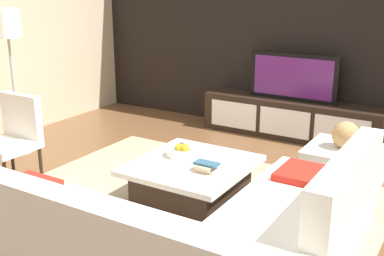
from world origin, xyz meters
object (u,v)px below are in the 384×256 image
object	(u,v)px
media_console	(291,119)
television	(293,77)
floor_lamp	(8,33)
sectional_couch	(193,238)
decorative_ball	(346,135)
accent_chair_near	(13,133)
fruit_bowl	(181,151)
ottoman	(343,167)
book_stack	(206,167)
coffee_table	(192,181)

from	to	relation	value
media_console	television	size ratio (longest dim) A/B	2.04
media_console	floor_lamp	distance (m)	3.57
sectional_couch	decorative_ball	world-z (taller)	sectional_couch
media_console	accent_chair_near	world-z (taller)	accent_chair_near
television	accent_chair_near	bearing A→B (deg)	-124.84
fruit_bowl	floor_lamp	bearing A→B (deg)	-179.10
decorative_ball	ottoman	bearing A→B (deg)	0.00
television	book_stack	xyz separation A→B (m)	(0.12, -2.42, -0.37)
accent_chair_near	decorative_ball	size ratio (longest dim) A/B	3.25
book_stack	fruit_bowl	bearing A→B (deg)	150.97
book_stack	floor_lamp	bearing A→B (deg)	176.09
accent_chair_near	book_stack	world-z (taller)	accent_chair_near
television	fruit_bowl	size ratio (longest dim) A/B	4.09
sectional_couch	book_stack	xyz separation A→B (m)	(-0.40, 0.87, 0.15)
media_console	book_stack	world-z (taller)	media_console
sectional_couch	book_stack	world-z (taller)	sectional_couch
accent_chair_near	fruit_bowl	world-z (taller)	accent_chair_near
media_console	ottoman	distance (m)	1.58
ottoman	book_stack	xyz separation A→B (m)	(-0.88, -1.19, 0.22)
floor_lamp	fruit_bowl	world-z (taller)	floor_lamp
decorative_ball	television	bearing A→B (deg)	129.17
decorative_ball	book_stack	world-z (taller)	decorative_ball
media_console	fruit_bowl	bearing A→B (deg)	-97.15
accent_chair_near	ottoman	distance (m)	3.32
sectional_couch	fruit_bowl	world-z (taller)	sectional_couch
coffee_table	ottoman	size ratio (longest dim) A/B	1.53
accent_chair_near	coffee_table	bearing A→B (deg)	20.83
coffee_table	book_stack	bearing A→B (deg)	-28.82
accent_chair_near	sectional_couch	bearing A→B (deg)	-5.55
coffee_table	media_console	bearing A→B (deg)	87.51
television	ottoman	xyz separation A→B (m)	(1.00, -1.22, -0.60)
accent_chair_near	floor_lamp	distance (m)	1.22
coffee_table	ottoman	xyz separation A→B (m)	(1.10, 1.07, -0.00)
media_console	decorative_ball	size ratio (longest dim) A/B	8.71
television	floor_lamp	world-z (taller)	floor_lamp
media_console	television	bearing A→B (deg)	90.00
book_stack	coffee_table	bearing A→B (deg)	151.18
fruit_bowl	coffee_table	bearing A→B (deg)	-29.28
coffee_table	ottoman	world-z (taller)	ottoman
ottoman	fruit_bowl	size ratio (longest dim) A/B	2.50
media_console	coffee_table	distance (m)	2.30
sectional_couch	floor_lamp	world-z (taller)	floor_lamp
television	sectional_couch	xyz separation A→B (m)	(0.52, -3.28, -0.52)
accent_chair_near	decorative_ball	bearing A→B (deg)	34.18
coffee_table	accent_chair_near	world-z (taller)	accent_chair_near
coffee_table	floor_lamp	distance (m)	2.72
television	coffee_table	bearing A→B (deg)	-92.49
media_console	accent_chair_near	size ratio (longest dim) A/B	2.68
floor_lamp	ottoman	bearing A→B (deg)	15.97
accent_chair_near	floor_lamp	world-z (taller)	floor_lamp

